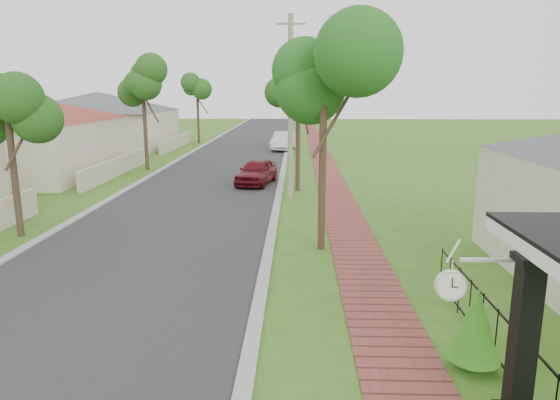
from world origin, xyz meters
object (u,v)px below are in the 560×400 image
(near_tree, at_px, (324,81))
(station_clock, at_px, (453,283))
(porch_post, at_px, (522,352))
(parked_car_red, at_px, (257,172))
(parked_car_white, at_px, (284,141))
(utility_pole, at_px, (290,108))

(near_tree, distance_m, station_clock, 8.29)
(near_tree, xyz_separation_m, station_clock, (1.49, -7.60, -2.95))
(porch_post, height_order, near_tree, near_tree)
(parked_car_red, distance_m, near_tree, 11.71)
(porch_post, xyz_separation_m, station_clock, (-0.86, 0.40, 0.83))
(porch_post, relative_size, parked_car_white, 0.58)
(parked_car_red, bearing_deg, porch_post, -62.90)
(parked_car_red, xyz_separation_m, station_clock, (4.25, -18.15, 1.32))
(parked_car_white, relative_size, station_clock, 4.09)
(utility_pole, xyz_separation_m, station_clock, (2.52, -14.95, -1.98))
(porch_post, distance_m, near_tree, 9.16)
(porch_post, bearing_deg, parked_car_white, 97.03)
(porch_post, xyz_separation_m, parked_car_white, (-4.15, 33.66, -0.40))
(station_clock, bearing_deg, parked_car_red, 103.18)
(porch_post, xyz_separation_m, parked_car_red, (-5.12, 18.55, -0.49))
(station_clock, bearing_deg, parked_car_white, 95.64)
(parked_car_white, xyz_separation_m, near_tree, (1.80, -25.66, 4.18))
(parked_car_white, height_order, station_clock, station_clock)
(near_tree, height_order, station_clock, near_tree)
(station_clock, bearing_deg, porch_post, -24.83)
(near_tree, bearing_deg, station_clock, -78.94)
(porch_post, relative_size, near_tree, 0.41)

